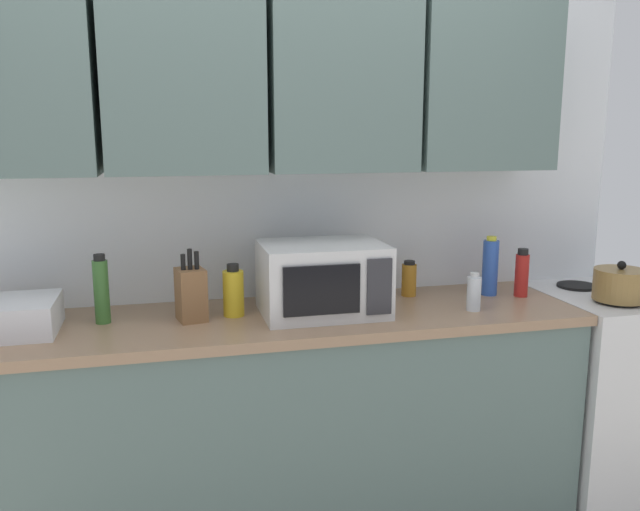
{
  "coord_description": "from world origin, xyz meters",
  "views": [
    {
      "loc": [
        -0.4,
        -2.7,
        1.61
      ],
      "look_at": [
        0.2,
        -0.25,
        1.12
      ],
      "focal_mm": 36.04,
      "sensor_mm": 36.0,
      "label": 1
    }
  ],
  "objects_px": {
    "bottle_amber_vinegar": "(409,279)",
    "bottle_clear_tall": "(474,293)",
    "bottle_blue_cleaner": "(490,267)",
    "microwave": "(323,279)",
    "bottle_yellow_mustard": "(233,292)",
    "knife_block": "(191,294)",
    "dish_rack": "(1,317)",
    "kettle": "(620,284)",
    "stove_range": "(621,386)",
    "bottle_green_oil": "(101,290)",
    "bottle_red_sauce": "(522,274)"
  },
  "relations": [
    {
      "from": "microwave",
      "to": "bottle_yellow_mustard",
      "type": "bearing_deg",
      "value": 172.07
    },
    {
      "from": "knife_block",
      "to": "bottle_blue_cleaner",
      "type": "distance_m",
      "value": 1.3
    },
    {
      "from": "kettle",
      "to": "knife_block",
      "type": "xyz_separation_m",
      "value": [
        -1.76,
        0.17,
        0.03
      ]
    },
    {
      "from": "bottle_blue_cleaner",
      "to": "bottle_green_oil",
      "type": "xyz_separation_m",
      "value": [
        -1.62,
        -0.04,
        0.0
      ]
    },
    {
      "from": "stove_range",
      "to": "bottle_blue_cleaner",
      "type": "bearing_deg",
      "value": 170.03
    },
    {
      "from": "knife_block",
      "to": "bottle_red_sauce",
      "type": "distance_m",
      "value": 1.41
    },
    {
      "from": "bottle_clear_tall",
      "to": "microwave",
      "type": "bearing_deg",
      "value": 169.77
    },
    {
      "from": "microwave",
      "to": "bottle_red_sauce",
      "type": "bearing_deg",
      "value": 3.15
    },
    {
      "from": "knife_block",
      "to": "microwave",
      "type": "bearing_deg",
      "value": -2.67
    },
    {
      "from": "bottle_amber_vinegar",
      "to": "bottle_blue_cleaner",
      "type": "xyz_separation_m",
      "value": [
        0.35,
        -0.07,
        0.05
      ]
    },
    {
      "from": "bottle_yellow_mustard",
      "to": "dish_rack",
      "type": "bearing_deg",
      "value": -177.69
    },
    {
      "from": "bottle_blue_cleaner",
      "to": "kettle",
      "type": "bearing_deg",
      "value": -28.4
    },
    {
      "from": "bottle_blue_cleaner",
      "to": "dish_rack",
      "type": "bearing_deg",
      "value": -177.32
    },
    {
      "from": "bottle_blue_cleaner",
      "to": "bottle_green_oil",
      "type": "bearing_deg",
      "value": -178.65
    },
    {
      "from": "bottle_blue_cleaner",
      "to": "bottle_clear_tall",
      "type": "bearing_deg",
      "value": -130.79
    },
    {
      "from": "microwave",
      "to": "bottle_clear_tall",
      "type": "xyz_separation_m",
      "value": [
        0.6,
        -0.11,
        -0.07
      ]
    },
    {
      "from": "microwave",
      "to": "bottle_clear_tall",
      "type": "distance_m",
      "value": 0.61
    },
    {
      "from": "bottle_clear_tall",
      "to": "bottle_green_oil",
      "type": "height_order",
      "value": "bottle_green_oil"
    },
    {
      "from": "dish_rack",
      "to": "bottle_green_oil",
      "type": "bearing_deg",
      "value": 8.99
    },
    {
      "from": "bottle_amber_vinegar",
      "to": "bottle_clear_tall",
      "type": "distance_m",
      "value": 0.33
    },
    {
      "from": "stove_range",
      "to": "bottle_yellow_mustard",
      "type": "height_order",
      "value": "bottle_yellow_mustard"
    },
    {
      "from": "microwave",
      "to": "dish_rack",
      "type": "height_order",
      "value": "microwave"
    },
    {
      "from": "bottle_clear_tall",
      "to": "knife_block",
      "type": "bearing_deg",
      "value": 173.21
    },
    {
      "from": "microwave",
      "to": "bottle_red_sauce",
      "type": "height_order",
      "value": "microwave"
    },
    {
      "from": "bottle_red_sauce",
      "to": "bottle_blue_cleaner",
      "type": "height_order",
      "value": "bottle_blue_cleaner"
    },
    {
      "from": "stove_range",
      "to": "bottle_red_sauce",
      "type": "xyz_separation_m",
      "value": [
        -0.51,
        0.06,
        0.55
      ]
    },
    {
      "from": "knife_block",
      "to": "bottle_red_sauce",
      "type": "relative_size",
      "value": 1.32
    },
    {
      "from": "microwave",
      "to": "bottle_amber_vinegar",
      "type": "height_order",
      "value": "microwave"
    },
    {
      "from": "bottle_yellow_mustard",
      "to": "bottle_clear_tall",
      "type": "xyz_separation_m",
      "value": [
        0.94,
        -0.16,
        -0.02
      ]
    },
    {
      "from": "microwave",
      "to": "dish_rack",
      "type": "bearing_deg",
      "value": 179.28
    },
    {
      "from": "microwave",
      "to": "bottle_amber_vinegar",
      "type": "distance_m",
      "value": 0.47
    },
    {
      "from": "microwave",
      "to": "bottle_blue_cleaner",
      "type": "xyz_separation_m",
      "value": [
        0.78,
        0.11,
        -0.02
      ]
    },
    {
      "from": "microwave",
      "to": "knife_block",
      "type": "bearing_deg",
      "value": 177.33
    },
    {
      "from": "dish_rack",
      "to": "bottle_clear_tall",
      "type": "relative_size",
      "value": 2.45
    },
    {
      "from": "kettle",
      "to": "bottle_amber_vinegar",
      "type": "distance_m",
      "value": 0.88
    },
    {
      "from": "knife_block",
      "to": "bottle_amber_vinegar",
      "type": "distance_m",
      "value": 0.96
    },
    {
      "from": "kettle",
      "to": "microwave",
      "type": "height_order",
      "value": "microwave"
    },
    {
      "from": "stove_range",
      "to": "bottle_blue_cleaner",
      "type": "distance_m",
      "value": 0.86
    },
    {
      "from": "dish_rack",
      "to": "bottle_amber_vinegar",
      "type": "height_order",
      "value": "bottle_amber_vinegar"
    },
    {
      "from": "dish_rack",
      "to": "bottle_yellow_mustard",
      "type": "relative_size",
      "value": 1.85
    },
    {
      "from": "kettle",
      "to": "bottle_amber_vinegar",
      "type": "xyz_separation_m",
      "value": [
        -0.82,
        0.32,
        -0.0
      ]
    },
    {
      "from": "dish_rack",
      "to": "knife_block",
      "type": "distance_m",
      "value": 0.67
    },
    {
      "from": "bottle_yellow_mustard",
      "to": "bottle_blue_cleaner",
      "type": "height_order",
      "value": "bottle_blue_cleaner"
    },
    {
      "from": "bottle_green_oil",
      "to": "stove_range",
      "type": "bearing_deg",
      "value": -1.87
    },
    {
      "from": "kettle",
      "to": "dish_rack",
      "type": "height_order",
      "value": "kettle"
    },
    {
      "from": "stove_range",
      "to": "knife_block",
      "type": "bearing_deg",
      "value": 179.14
    },
    {
      "from": "bottle_red_sauce",
      "to": "bottle_green_oil",
      "type": "xyz_separation_m",
      "value": [
        -1.74,
        0.02,
        0.03
      ]
    },
    {
      "from": "stove_range",
      "to": "knife_block",
      "type": "distance_m",
      "value": 2.01
    },
    {
      "from": "bottle_amber_vinegar",
      "to": "kettle",
      "type": "bearing_deg",
      "value": -21.53
    },
    {
      "from": "bottle_red_sauce",
      "to": "microwave",
      "type": "bearing_deg",
      "value": -176.85
    }
  ]
}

